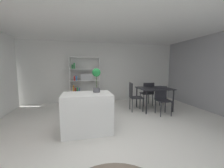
% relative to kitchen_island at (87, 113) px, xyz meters
% --- Properties ---
extents(ground_plane, '(10.06, 10.06, 0.00)m').
position_rel_kitchen_island_xyz_m(ground_plane, '(0.47, -0.23, -0.45)').
color(ground_plane, silver).
extents(ceiling_slab, '(7.31, 6.37, 0.06)m').
position_rel_kitchen_island_xyz_m(ceiling_slab, '(0.47, -0.23, 2.15)').
color(ceiling_slab, white).
rests_on(ceiling_slab, ground_plane).
extents(back_partition, '(7.31, 0.06, 2.57)m').
position_rel_kitchen_island_xyz_m(back_partition, '(0.47, 2.93, 0.84)').
color(back_partition, silver).
rests_on(back_partition, ground_plane).
extents(kitchen_island, '(1.10, 0.74, 0.89)m').
position_rel_kitchen_island_xyz_m(kitchen_island, '(0.00, 0.00, 0.00)').
color(kitchen_island, white).
rests_on(kitchen_island, ground_plane).
extents(potted_plant_on_island, '(0.20, 0.20, 0.57)m').
position_rel_kitchen_island_xyz_m(potted_plant_on_island, '(0.23, 0.12, 0.80)').
color(potted_plant_on_island, '#4C4C51').
rests_on(potted_plant_on_island, kitchen_island).
extents(open_bookshelf, '(1.21, 0.33, 1.91)m').
position_rel_kitchen_island_xyz_m(open_bookshelf, '(-0.03, 2.64, 0.54)').
color(open_bookshelf, white).
rests_on(open_bookshelf, ground_plane).
extents(dining_table, '(1.08, 0.93, 0.77)m').
position_rel_kitchen_island_xyz_m(dining_table, '(2.37, 1.23, 0.25)').
color(dining_table, '#232328').
rests_on(dining_table, ground_plane).
extents(dining_chair_island_side, '(0.47, 0.45, 0.97)m').
position_rel_kitchen_island_xyz_m(dining_chair_island_side, '(1.61, 1.24, 0.12)').
color(dining_chair_island_side, '#232328').
rests_on(dining_chair_island_side, ground_plane).
extents(dining_chair_far, '(0.44, 0.44, 0.91)m').
position_rel_kitchen_island_xyz_m(dining_chair_far, '(2.37, 1.72, 0.10)').
color(dining_chair_far, '#232328').
rests_on(dining_chair_far, ground_plane).
extents(dining_chair_near, '(0.43, 0.44, 0.88)m').
position_rel_kitchen_island_xyz_m(dining_chair_near, '(2.38, 0.74, 0.08)').
color(dining_chair_near, '#232328').
rests_on(dining_chair_near, ground_plane).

